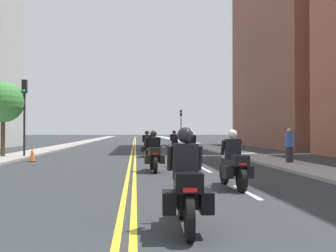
{
  "coord_description": "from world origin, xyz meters",
  "views": [
    {
      "loc": [
        0.15,
        -1.89,
        1.58
      ],
      "look_at": [
        1.46,
        13.78,
        1.79
      ],
      "focal_mm": 41.63,
      "sensor_mm": 36.0,
      "label": 1
    }
  ],
  "objects_px": {
    "traffic_light_far": "(181,120)",
    "motorcycle_0": "(186,188)",
    "motorcycle_3": "(191,150)",
    "traffic_light_near": "(24,104)",
    "street_tree_1": "(3,102)",
    "motorcycle_4": "(147,146)",
    "motorcycle_5": "(174,144)",
    "traffic_cone_1": "(32,154)",
    "pedestrian_0": "(289,146)",
    "motorcycle_2": "(154,155)",
    "motorcycle_1": "(234,165)"
  },
  "relations": [
    {
      "from": "motorcycle_0",
      "to": "motorcycle_2",
      "type": "xyz_separation_m",
      "value": [
        -0.09,
        9.06,
        -0.02
      ]
    },
    {
      "from": "motorcycle_0",
      "to": "motorcycle_2",
      "type": "height_order",
      "value": "motorcycle_0"
    },
    {
      "from": "motorcycle_3",
      "to": "traffic_cone_1",
      "type": "distance_m",
      "value": 8.24
    },
    {
      "from": "motorcycle_2",
      "to": "motorcycle_4",
      "type": "relative_size",
      "value": 1.03
    },
    {
      "from": "motorcycle_0",
      "to": "motorcycle_3",
      "type": "xyz_separation_m",
      "value": [
        1.95,
        13.03,
        -0.01
      ]
    },
    {
      "from": "motorcycle_0",
      "to": "traffic_light_near",
      "type": "relative_size",
      "value": 0.47
    },
    {
      "from": "motorcycle_4",
      "to": "traffic_light_near",
      "type": "distance_m",
      "value": 7.74
    },
    {
      "from": "motorcycle_1",
      "to": "traffic_light_near",
      "type": "relative_size",
      "value": 0.49
    },
    {
      "from": "motorcycle_3",
      "to": "motorcycle_5",
      "type": "height_order",
      "value": "motorcycle_3"
    },
    {
      "from": "motorcycle_0",
      "to": "pedestrian_0",
      "type": "bearing_deg",
      "value": 63.71
    },
    {
      "from": "motorcycle_0",
      "to": "motorcycle_3",
      "type": "distance_m",
      "value": 13.17
    },
    {
      "from": "motorcycle_3",
      "to": "motorcycle_0",
      "type": "bearing_deg",
      "value": -97.94
    },
    {
      "from": "traffic_light_near",
      "to": "pedestrian_0",
      "type": "height_order",
      "value": "traffic_light_near"
    },
    {
      "from": "motorcycle_2",
      "to": "motorcycle_4",
      "type": "height_order",
      "value": "motorcycle_4"
    },
    {
      "from": "street_tree_1",
      "to": "traffic_light_far",
      "type": "bearing_deg",
      "value": 65.01
    },
    {
      "from": "motorcycle_2",
      "to": "motorcycle_4",
      "type": "distance_m",
      "value": 8.78
    },
    {
      "from": "motorcycle_3",
      "to": "traffic_light_far",
      "type": "xyz_separation_m",
      "value": [
        3.54,
        34.5,
        2.48
      ]
    },
    {
      "from": "traffic_cone_1",
      "to": "traffic_light_near",
      "type": "distance_m",
      "value": 4.32
    },
    {
      "from": "motorcycle_3",
      "to": "traffic_cone_1",
      "type": "xyz_separation_m",
      "value": [
        -8.1,
        1.53,
        -0.27
      ]
    },
    {
      "from": "motorcycle_2",
      "to": "motorcycle_3",
      "type": "bearing_deg",
      "value": 60.35
    },
    {
      "from": "motorcycle_1",
      "to": "street_tree_1",
      "type": "xyz_separation_m",
      "value": [
        -10.47,
        12.94,
        2.63
      ]
    },
    {
      "from": "motorcycle_3",
      "to": "traffic_light_far",
      "type": "distance_m",
      "value": 34.77
    },
    {
      "from": "traffic_light_far",
      "to": "street_tree_1",
      "type": "bearing_deg",
      "value": -114.99
    },
    {
      "from": "motorcycle_2",
      "to": "traffic_light_near",
      "type": "xyz_separation_m",
      "value": [
        -7.3,
        8.54,
        2.55
      ]
    },
    {
      "from": "motorcycle_0",
      "to": "motorcycle_1",
      "type": "height_order",
      "value": "motorcycle_0"
    },
    {
      "from": "motorcycle_1",
      "to": "traffic_cone_1",
      "type": "xyz_separation_m",
      "value": [
        -8.05,
        10.13,
        -0.26
      ]
    },
    {
      "from": "traffic_light_far",
      "to": "motorcycle_0",
      "type": "bearing_deg",
      "value": -96.6
    },
    {
      "from": "motorcycle_2",
      "to": "traffic_light_far",
      "type": "bearing_deg",
      "value": 79.32
    },
    {
      "from": "motorcycle_4",
      "to": "traffic_light_near",
      "type": "xyz_separation_m",
      "value": [
        -7.3,
        -0.24,
        2.54
      ]
    },
    {
      "from": "motorcycle_3",
      "to": "traffic_light_near",
      "type": "bearing_deg",
      "value": 154.54
    },
    {
      "from": "motorcycle_3",
      "to": "traffic_cone_1",
      "type": "relative_size",
      "value": 2.88
    },
    {
      "from": "street_tree_1",
      "to": "motorcycle_5",
      "type": "bearing_deg",
      "value": 21.52
    },
    {
      "from": "motorcycle_3",
      "to": "motorcycle_2",
      "type": "bearing_deg",
      "value": -116.65
    },
    {
      "from": "motorcycle_3",
      "to": "traffic_light_near",
      "type": "height_order",
      "value": "traffic_light_near"
    },
    {
      "from": "traffic_cone_1",
      "to": "pedestrian_0",
      "type": "xyz_separation_m",
      "value": [
        12.56,
        -2.96,
        0.51
      ]
    },
    {
      "from": "motorcycle_5",
      "to": "traffic_cone_1",
      "type": "distance_m",
      "value": 10.69
    },
    {
      "from": "motorcycle_0",
      "to": "motorcycle_3",
      "type": "bearing_deg",
      "value": 84.14
    },
    {
      "from": "traffic_light_far",
      "to": "pedestrian_0",
      "type": "bearing_deg",
      "value": -88.53
    },
    {
      "from": "traffic_cone_1",
      "to": "traffic_light_near",
      "type": "bearing_deg",
      "value": 112.37
    },
    {
      "from": "motorcycle_3",
      "to": "traffic_light_far",
      "type": "bearing_deg",
      "value": 84.73
    },
    {
      "from": "traffic_light_near",
      "to": "street_tree_1",
      "type": "bearing_deg",
      "value": -169.15
    },
    {
      "from": "motorcycle_1",
      "to": "motorcycle_2",
      "type": "relative_size",
      "value": 1.03
    },
    {
      "from": "motorcycle_3",
      "to": "traffic_cone_1",
      "type": "bearing_deg",
      "value": 169.88
    },
    {
      "from": "motorcycle_4",
      "to": "motorcycle_2",
      "type": "bearing_deg",
      "value": -89.65
    },
    {
      "from": "traffic_light_near",
      "to": "street_tree_1",
      "type": "distance_m",
      "value": 1.19
    },
    {
      "from": "motorcycle_3",
      "to": "traffic_light_far",
      "type": "height_order",
      "value": "traffic_light_far"
    },
    {
      "from": "traffic_cone_1",
      "to": "street_tree_1",
      "type": "xyz_separation_m",
      "value": [
        -2.41,
        2.82,
        2.89
      ]
    },
    {
      "from": "motorcycle_0",
      "to": "traffic_light_near",
      "type": "distance_m",
      "value": 19.25
    },
    {
      "from": "motorcycle_5",
      "to": "traffic_light_near",
      "type": "height_order",
      "value": "traffic_light_near"
    },
    {
      "from": "motorcycle_1",
      "to": "street_tree_1",
      "type": "relative_size",
      "value": 0.5
    }
  ]
}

